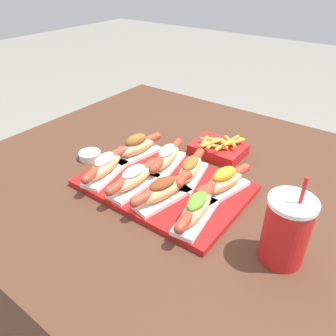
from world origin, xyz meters
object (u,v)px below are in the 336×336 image
at_px(hot_dog_7, 223,181).
at_px(hot_dog_2, 163,190).
at_px(hot_dog_0, 105,166).
at_px(hot_dog_3, 196,208).
at_px(serving_tray, 164,185).
at_px(hot_dog_5, 166,157).
at_px(sauce_bowl, 90,155).
at_px(fries_basket, 218,148).
at_px(hot_dog_1, 134,178).
at_px(drink_cup, 286,230).
at_px(hot_dog_6, 190,169).
at_px(hot_dog_4, 136,147).

bearing_deg(hot_dog_7, hot_dog_2, -129.98).
bearing_deg(hot_dog_0, hot_dog_3, -0.51).
bearing_deg(hot_dog_0, serving_tray, 24.31).
bearing_deg(hot_dog_5, sauce_bowl, -160.01).
bearing_deg(fries_basket, sauce_bowl, -139.30).
height_order(hot_dog_1, drink_cup, drink_cup).
distance_m(hot_dog_6, fries_basket, 0.21).
xyz_separation_m(hot_dog_1, hot_dog_4, (-0.11, 0.14, 0.00)).
height_order(sauce_bowl, fries_basket, fries_basket).
xyz_separation_m(hot_dog_0, sauce_bowl, (-0.14, 0.06, -0.04)).
distance_m(hot_dog_0, hot_dog_5, 0.19).
relative_size(hot_dog_7, sauce_bowl, 2.82).
bearing_deg(fries_basket, hot_dog_5, -112.08).
bearing_deg(serving_tray, fries_basket, 83.66).
height_order(hot_dog_5, sauce_bowl, hot_dog_5).
relative_size(hot_dog_4, drink_cup, 0.93).
bearing_deg(serving_tray, sauce_bowl, -177.11).
xyz_separation_m(hot_dog_0, fries_basket, (0.19, 0.34, -0.03)).
distance_m(hot_dog_1, hot_dog_5, 0.15).
bearing_deg(drink_cup, hot_dog_4, 166.95).
height_order(hot_dog_0, hot_dog_3, hot_dog_0).
bearing_deg(hot_dog_7, hot_dog_3, -89.62).
distance_m(hot_dog_6, drink_cup, 0.34).
bearing_deg(hot_dog_3, drink_cup, 5.48).
height_order(hot_dog_4, sauce_bowl, hot_dog_4).
height_order(hot_dog_1, hot_dog_2, same).
bearing_deg(hot_dog_5, hot_dog_0, -127.32).
relative_size(hot_dog_0, hot_dog_7, 1.01).
xyz_separation_m(hot_dog_4, hot_dog_5, (0.12, 0.01, -0.00)).
bearing_deg(hot_dog_2, hot_dog_5, 123.64).
relative_size(sauce_bowl, drink_cup, 0.33).
bearing_deg(hot_dog_3, hot_dog_6, 128.35).
xyz_separation_m(hot_dog_2, hot_dog_5, (-0.10, 0.14, 0.00)).
bearing_deg(hot_dog_2, hot_dog_4, 147.41).
relative_size(hot_dog_0, hot_dog_3, 0.99).
bearing_deg(hot_dog_0, sauce_bowl, 157.12).
bearing_deg(hot_dog_1, hot_dog_3, -1.63).
relative_size(hot_dog_2, hot_dog_5, 1.00).
distance_m(hot_dog_6, sauce_bowl, 0.36).
height_order(serving_tray, hot_dog_6, hot_dog_6).
distance_m(hot_dog_5, hot_dog_7, 0.20).
height_order(hot_dog_3, hot_dog_7, hot_dog_7).
xyz_separation_m(serving_tray, hot_dog_2, (0.05, -0.07, 0.04)).
xyz_separation_m(hot_dog_5, drink_cup, (0.42, -0.13, 0.03)).
distance_m(hot_dog_3, hot_dog_6, 0.18).
height_order(hot_dog_6, fries_basket, hot_dog_6).
distance_m(serving_tray, hot_dog_0, 0.18).
height_order(hot_dog_1, hot_dog_6, hot_dog_1).
distance_m(hot_dog_0, drink_cup, 0.53).
relative_size(hot_dog_1, hot_dog_2, 1.02).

